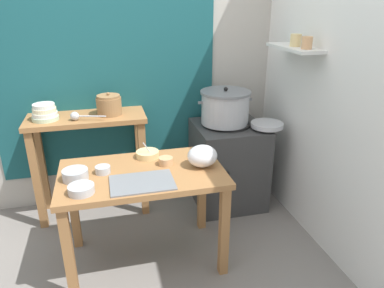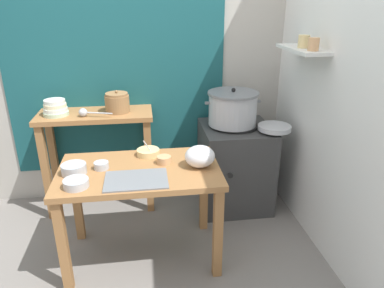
% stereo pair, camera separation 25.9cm
% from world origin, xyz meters
% --- Properties ---
extents(ground_plane, '(9.00, 9.00, 0.00)m').
position_xyz_m(ground_plane, '(0.00, 0.00, 0.00)').
color(ground_plane, gray).
extents(wall_back, '(4.40, 0.12, 2.60)m').
position_xyz_m(wall_back, '(0.08, 1.10, 1.30)').
color(wall_back, '#B2ADA3').
rests_on(wall_back, ground).
extents(wall_right, '(0.30, 3.20, 2.60)m').
position_xyz_m(wall_right, '(1.40, 0.20, 1.30)').
color(wall_right, white).
rests_on(wall_right, ground).
extents(prep_table, '(1.10, 0.66, 0.72)m').
position_xyz_m(prep_table, '(0.02, 0.07, 0.61)').
color(prep_table, '#9E6B3D').
rests_on(prep_table, ground).
extents(back_shelf_table, '(0.96, 0.40, 0.90)m').
position_xyz_m(back_shelf_table, '(-0.34, 0.83, 0.68)').
color(back_shelf_table, '#9E6B3D').
rests_on(back_shelf_table, ground).
extents(stove_block, '(0.60, 0.61, 0.78)m').
position_xyz_m(stove_block, '(0.87, 0.70, 0.38)').
color(stove_block, '#383838').
rests_on(stove_block, ground).
extents(steamer_pot, '(0.48, 0.43, 0.32)m').
position_xyz_m(steamer_pot, '(0.83, 0.72, 0.92)').
color(steamer_pot, '#B7BABF').
rests_on(steamer_pot, stove_block).
extents(clay_pot, '(0.20, 0.20, 0.19)m').
position_xyz_m(clay_pot, '(-0.15, 0.83, 0.98)').
color(clay_pot, olive).
rests_on(clay_pot, back_shelf_table).
extents(bowl_stack_enamel, '(0.20, 0.20, 0.13)m').
position_xyz_m(bowl_stack_enamel, '(-0.65, 0.81, 0.96)').
color(bowl_stack_enamel, '#B7D1AD').
rests_on(bowl_stack_enamel, back_shelf_table).
extents(ladle, '(0.28, 0.11, 0.07)m').
position_xyz_m(ladle, '(-0.41, 0.73, 0.94)').
color(ladle, '#B7BABF').
rests_on(ladle, back_shelf_table).
extents(serving_tray, '(0.40, 0.28, 0.01)m').
position_xyz_m(serving_tray, '(0.00, -0.10, 0.72)').
color(serving_tray, slate).
rests_on(serving_tray, prep_table).
extents(plastic_bag, '(0.21, 0.18, 0.15)m').
position_xyz_m(plastic_bag, '(0.43, 0.05, 0.80)').
color(plastic_bag, white).
rests_on(plastic_bag, prep_table).
extents(wide_pan, '(0.28, 0.28, 0.04)m').
position_xyz_m(wide_pan, '(1.14, 0.53, 0.80)').
color(wide_pan, '#B7BABF').
rests_on(wide_pan, stove_block).
extents(prep_bowl_0, '(0.10, 0.10, 0.05)m').
position_xyz_m(prep_bowl_0, '(-0.23, 0.10, 0.75)').
color(prep_bowl_0, '#B7BABF').
rests_on(prep_bowl_0, prep_table).
extents(prep_bowl_1, '(0.16, 0.16, 0.07)m').
position_xyz_m(prep_bowl_1, '(-0.41, 0.05, 0.76)').
color(prep_bowl_1, '#B7BABF').
rests_on(prep_bowl_1, prep_table).
extents(prep_bowl_2, '(0.16, 0.16, 0.05)m').
position_xyz_m(prep_bowl_2, '(-0.36, -0.14, 0.75)').
color(prep_bowl_2, '#B7BABF').
rests_on(prep_bowl_2, prep_table).
extents(prep_bowl_3, '(0.10, 0.10, 0.05)m').
position_xyz_m(prep_bowl_3, '(0.19, 0.13, 0.75)').
color(prep_bowl_3, tan).
rests_on(prep_bowl_3, prep_table).
extents(prep_bowl_4, '(0.17, 0.17, 0.13)m').
position_xyz_m(prep_bowl_4, '(0.09, 0.29, 0.75)').
color(prep_bowl_4, '#E5C684').
rests_on(prep_bowl_4, prep_table).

